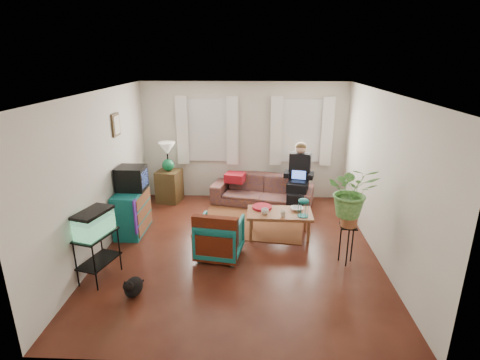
{
  "coord_description": "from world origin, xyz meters",
  "views": [
    {
      "loc": [
        0.26,
        -5.65,
        3.13
      ],
      "look_at": [
        0.0,
        0.4,
        1.1
      ],
      "focal_mm": 28.0,
      "sensor_mm": 36.0,
      "label": 1
    }
  ],
  "objects_px": {
    "sofa": "(262,186)",
    "plant_stand": "(347,244)",
    "dresser": "(132,212)",
    "side_table": "(169,186)",
    "coffee_table": "(279,224)",
    "armchair": "(220,236)",
    "aquarium_stand": "(98,256)"
  },
  "relations": [
    {
      "from": "sofa",
      "to": "plant_stand",
      "type": "height_order",
      "value": "sofa"
    },
    {
      "from": "dresser",
      "to": "plant_stand",
      "type": "bearing_deg",
      "value": -13.69
    },
    {
      "from": "side_table",
      "to": "coffee_table",
      "type": "relative_size",
      "value": 0.62
    },
    {
      "from": "side_table",
      "to": "armchair",
      "type": "distance_m",
      "value": 2.72
    },
    {
      "from": "armchair",
      "to": "plant_stand",
      "type": "relative_size",
      "value": 1.11
    },
    {
      "from": "coffee_table",
      "to": "aquarium_stand",
      "type": "bearing_deg",
      "value": -150.61
    },
    {
      "from": "sofa",
      "to": "dresser",
      "type": "distance_m",
      "value": 2.83
    },
    {
      "from": "side_table",
      "to": "coffee_table",
      "type": "height_order",
      "value": "side_table"
    },
    {
      "from": "sofa",
      "to": "side_table",
      "type": "relative_size",
      "value": 3.04
    },
    {
      "from": "sofa",
      "to": "aquarium_stand",
      "type": "xyz_separation_m",
      "value": [
        -2.42,
        -3.0,
        -0.07
      ]
    },
    {
      "from": "side_table",
      "to": "plant_stand",
      "type": "xyz_separation_m",
      "value": [
        3.35,
        -2.51,
        -0.03
      ]
    },
    {
      "from": "aquarium_stand",
      "to": "plant_stand",
      "type": "height_order",
      "value": "aquarium_stand"
    },
    {
      "from": "dresser",
      "to": "side_table",
      "type": "bearing_deg",
      "value": 78.41
    },
    {
      "from": "armchair",
      "to": "coffee_table",
      "type": "height_order",
      "value": "armchair"
    },
    {
      "from": "sofa",
      "to": "armchair",
      "type": "distance_m",
      "value": 2.39
    },
    {
      "from": "sofa",
      "to": "plant_stand",
      "type": "distance_m",
      "value": 2.74
    },
    {
      "from": "dresser",
      "to": "aquarium_stand",
      "type": "bearing_deg",
      "value": -89.69
    },
    {
      "from": "aquarium_stand",
      "to": "coffee_table",
      "type": "bearing_deg",
      "value": 43.99
    },
    {
      "from": "sofa",
      "to": "plant_stand",
      "type": "relative_size",
      "value": 3.37
    },
    {
      "from": "sofa",
      "to": "armchair",
      "type": "xyz_separation_m",
      "value": [
        -0.72,
        -2.27,
        -0.07
      ]
    },
    {
      "from": "sofa",
      "to": "dresser",
      "type": "xyz_separation_m",
      "value": [
        -2.41,
        -1.47,
        -0.02
      ]
    },
    {
      "from": "sofa",
      "to": "coffee_table",
      "type": "xyz_separation_m",
      "value": [
        0.28,
        -1.55,
        -0.18
      ]
    },
    {
      "from": "aquarium_stand",
      "to": "armchair",
      "type": "xyz_separation_m",
      "value": [
        1.7,
        0.73,
        0.0
      ]
    },
    {
      "from": "sofa",
      "to": "armchair",
      "type": "height_order",
      "value": "sofa"
    },
    {
      "from": "armchair",
      "to": "coffee_table",
      "type": "bearing_deg",
      "value": -134.66
    },
    {
      "from": "sofa",
      "to": "side_table",
      "type": "distance_m",
      "value": 2.07
    },
    {
      "from": "armchair",
      "to": "plant_stand",
      "type": "xyz_separation_m",
      "value": [
        2.0,
        -0.15,
        -0.04
      ]
    },
    {
      "from": "aquarium_stand",
      "to": "coffee_table",
      "type": "xyz_separation_m",
      "value": [
        2.7,
        1.45,
        -0.12
      ]
    },
    {
      "from": "armchair",
      "to": "aquarium_stand",
      "type": "bearing_deg",
      "value": 32.74
    },
    {
      "from": "sofa",
      "to": "coffee_table",
      "type": "bearing_deg",
      "value": -66.5
    },
    {
      "from": "dresser",
      "to": "plant_stand",
      "type": "relative_size",
      "value": 1.4
    },
    {
      "from": "aquarium_stand",
      "to": "coffee_table",
      "type": "height_order",
      "value": "aquarium_stand"
    }
  ]
}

